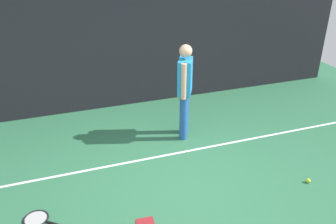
# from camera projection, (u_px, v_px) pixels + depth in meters

# --- Properties ---
(ground_plane) EXTENTS (12.00, 12.00, 0.00)m
(ground_plane) POSITION_uv_depth(u_px,v_px,m) (177.00, 184.00, 5.19)
(ground_plane) COLOR #2D6B47
(back_fence) EXTENTS (10.00, 0.10, 2.43)m
(back_fence) POSITION_uv_depth(u_px,v_px,m) (126.00, 49.00, 7.19)
(back_fence) COLOR black
(back_fence) RESTS_ON ground
(court_line) EXTENTS (9.00, 0.05, 0.00)m
(court_line) POSITION_uv_depth(u_px,v_px,m) (161.00, 156.00, 5.85)
(court_line) COLOR white
(court_line) RESTS_ON ground
(tennis_player) EXTENTS (0.38, 0.48, 1.70)m
(tennis_player) POSITION_uv_depth(u_px,v_px,m) (185.00, 86.00, 6.05)
(tennis_player) COLOR #2659A5
(tennis_player) RESTS_ON ground
(tennis_racket) EXTENTS (0.59, 0.52, 0.03)m
(tennis_racket) POSITION_uv_depth(u_px,v_px,m) (38.00, 219.00, 4.53)
(tennis_racket) COLOR black
(tennis_racket) RESTS_ON ground
(tennis_ball_near_player) EXTENTS (0.07, 0.07, 0.07)m
(tennis_ball_near_player) POSITION_uv_depth(u_px,v_px,m) (308.00, 181.00, 5.21)
(tennis_ball_near_player) COLOR #CCE033
(tennis_ball_near_player) RESTS_ON ground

